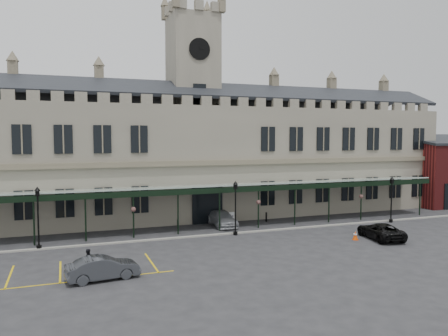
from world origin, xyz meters
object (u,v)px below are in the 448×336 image
object	(u,v)px
sign_board	(231,219)
person_b	(88,260)
lamp_post_left	(38,212)
car_van	(380,231)
lamp_post_mid	(235,203)
traffic_cone	(355,236)
car_taxi	(222,218)
clock_tower	(193,98)
car_left_b	(103,268)
lamp_post_right	(392,195)
station_building	(193,158)

from	to	relation	value
sign_board	person_b	bearing A→B (deg)	-145.31
lamp_post_left	car_van	bearing A→B (deg)	-12.91
lamp_post_mid	traffic_cone	world-z (taller)	lamp_post_mid
car_taxi	person_b	size ratio (longest dim) A/B	3.35
clock_tower	lamp_post_left	distance (m)	21.33
sign_board	car_taxi	size ratio (longest dim) A/B	0.26
lamp_post_mid	person_b	size ratio (longest dim) A/B	3.23
clock_tower	car_taxi	bearing A→B (deg)	-81.50
lamp_post_mid	car_left_b	xyz separation A→B (m)	(-12.23, -8.63, -2.18)
lamp_post_left	traffic_cone	xyz separation A→B (m)	(25.27, -5.85, -2.57)
lamp_post_right	car_left_b	distance (m)	30.81
station_building	lamp_post_right	xyz separation A→B (m)	(18.02, -10.97, -3.65)
traffic_cone	car_left_b	world-z (taller)	car_left_b
clock_tower	sign_board	distance (m)	14.32
car_left_b	car_van	world-z (taller)	car_left_b
station_building	car_van	xyz separation A→B (m)	(11.91, -16.63, -5.77)
car_taxi	station_building	bearing A→B (deg)	99.96
lamp_post_mid	car_van	world-z (taller)	lamp_post_mid
lamp_post_right	car_left_b	bearing A→B (deg)	-163.83
station_building	clock_tower	size ratio (longest dim) A/B	2.42
traffic_cone	car_van	size ratio (longest dim) A/B	0.15
clock_tower	car_left_b	world-z (taller)	clock_tower
lamp_post_right	car_left_b	world-z (taller)	lamp_post_right
clock_tower	sign_board	bearing A→B (deg)	-74.26
lamp_post_mid	clock_tower	bearing A→B (deg)	93.80
clock_tower	car_van	size ratio (longest dim) A/B	4.95
traffic_cone	person_b	distance (m)	22.03
station_building	car_taxi	size ratio (longest dim) A/B	11.82
clock_tower	traffic_cone	size ratio (longest dim) A/B	32.82
clock_tower	car_taxi	world-z (taller)	clock_tower
station_building	car_taxi	world-z (taller)	station_building
traffic_cone	car_taxi	distance (m)	12.93
clock_tower	person_b	world-z (taller)	clock_tower
station_building	car_van	bearing A→B (deg)	-54.39
clock_tower	lamp_post_mid	size ratio (longest dim) A/B	5.06
car_taxi	lamp_post_left	bearing A→B (deg)	-165.99
lamp_post_right	traffic_cone	size ratio (longest dim) A/B	6.29
station_building	lamp_post_mid	bearing A→B (deg)	-86.17
station_building	lamp_post_left	world-z (taller)	station_building
person_b	traffic_cone	bearing A→B (deg)	-176.97
traffic_cone	station_building	bearing A→B (deg)	120.90
traffic_cone	car_taxi	size ratio (longest dim) A/B	0.15
car_left_b	car_van	bearing A→B (deg)	-90.45
station_building	car_left_b	world-z (taller)	station_building
lamp_post_mid	car_van	distance (m)	12.76
clock_tower	lamp_post_left	size ratio (longest dim) A/B	5.00
traffic_cone	sign_board	size ratio (longest dim) A/B	0.58
clock_tower	lamp_post_mid	world-z (taller)	clock_tower
lamp_post_mid	traffic_cone	xyz separation A→B (m)	(8.95, -5.28, -2.54)
lamp_post_left	sign_board	world-z (taller)	lamp_post_left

